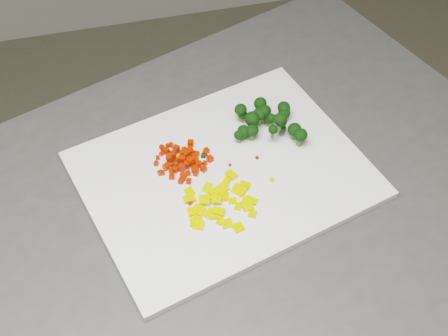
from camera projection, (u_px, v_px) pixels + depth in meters
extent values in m
cube|color=#3F3F3D|center=(221.00, 333.00, 1.29)|extent=(1.16, 0.99, 0.90)
cube|color=white|center=(224.00, 174.00, 0.97)|extent=(0.49, 0.43, 0.01)
cube|color=red|center=(192.00, 162.00, 0.96)|extent=(0.01, 0.01, 0.01)
cube|color=red|center=(180.00, 161.00, 0.97)|extent=(0.01, 0.01, 0.01)
cube|color=red|center=(169.00, 161.00, 0.98)|extent=(0.01, 0.01, 0.01)
cube|color=red|center=(181.00, 161.00, 0.97)|extent=(0.01, 0.01, 0.01)
cube|color=red|center=(210.00, 159.00, 0.98)|extent=(0.01, 0.01, 0.01)
cube|color=red|center=(166.00, 151.00, 0.99)|extent=(0.01, 0.01, 0.01)
cube|color=red|center=(181.00, 181.00, 0.95)|extent=(0.01, 0.01, 0.01)
cube|color=red|center=(189.00, 181.00, 0.95)|extent=(0.01, 0.01, 0.01)
cube|color=red|center=(183.00, 156.00, 0.98)|extent=(0.01, 0.01, 0.01)
cube|color=red|center=(205.00, 163.00, 0.97)|extent=(0.01, 0.01, 0.01)
cube|color=red|center=(173.00, 155.00, 0.97)|extent=(0.01, 0.01, 0.01)
cube|color=red|center=(196.00, 173.00, 0.96)|extent=(0.01, 0.01, 0.01)
cube|color=red|center=(169.00, 165.00, 0.97)|extent=(0.01, 0.01, 0.01)
cube|color=red|center=(176.00, 148.00, 0.98)|extent=(0.01, 0.01, 0.01)
cube|color=red|center=(195.00, 158.00, 0.98)|extent=(0.01, 0.01, 0.01)
cube|color=red|center=(194.00, 169.00, 0.96)|extent=(0.01, 0.01, 0.01)
cube|color=red|center=(185.00, 151.00, 0.98)|extent=(0.01, 0.01, 0.01)
cube|color=red|center=(199.00, 164.00, 0.97)|extent=(0.01, 0.01, 0.01)
cube|color=red|center=(182.00, 153.00, 0.97)|extent=(0.01, 0.01, 0.01)
cube|color=red|center=(162.00, 154.00, 0.99)|extent=(0.01, 0.01, 0.01)
cube|color=red|center=(193.00, 155.00, 0.98)|extent=(0.01, 0.01, 0.01)
cube|color=red|center=(184.00, 150.00, 0.99)|extent=(0.01, 0.01, 0.01)
cube|color=red|center=(183.00, 176.00, 0.96)|extent=(0.01, 0.01, 0.01)
cube|color=red|center=(195.00, 168.00, 0.96)|extent=(0.01, 0.01, 0.01)
cube|color=red|center=(176.00, 164.00, 0.96)|extent=(0.01, 0.01, 0.01)
cube|color=red|center=(186.00, 154.00, 0.97)|extent=(0.01, 0.01, 0.01)
cube|color=red|center=(168.00, 146.00, 1.00)|extent=(0.01, 0.01, 0.01)
cube|color=red|center=(169.00, 159.00, 0.97)|extent=(0.01, 0.01, 0.01)
cube|color=red|center=(196.00, 161.00, 0.97)|extent=(0.01, 0.01, 0.01)
cube|color=red|center=(163.00, 173.00, 0.96)|extent=(0.01, 0.01, 0.01)
cube|color=red|center=(158.00, 158.00, 0.98)|extent=(0.01, 0.01, 0.01)
cube|color=red|center=(160.00, 173.00, 0.96)|extent=(0.01, 0.01, 0.01)
cube|color=red|center=(162.00, 147.00, 0.99)|extent=(0.01, 0.01, 0.01)
cube|color=red|center=(196.00, 154.00, 0.98)|extent=(0.01, 0.01, 0.01)
cube|color=red|center=(177.00, 149.00, 0.98)|extent=(0.01, 0.01, 0.01)
cube|color=red|center=(187.00, 164.00, 0.96)|extent=(0.01, 0.01, 0.01)
cube|color=red|center=(169.00, 157.00, 0.97)|extent=(0.01, 0.01, 0.01)
cube|color=red|center=(182.00, 180.00, 0.95)|extent=(0.01, 0.01, 0.01)
cube|color=red|center=(182.00, 167.00, 0.96)|extent=(0.01, 0.01, 0.01)
cube|color=red|center=(185.00, 155.00, 0.98)|extent=(0.01, 0.01, 0.01)
cube|color=red|center=(171.00, 145.00, 1.00)|extent=(0.01, 0.01, 0.01)
cube|color=red|center=(206.00, 153.00, 0.99)|extent=(0.01, 0.01, 0.01)
cube|color=red|center=(191.00, 143.00, 1.00)|extent=(0.01, 0.01, 0.01)
cube|color=red|center=(172.00, 176.00, 0.95)|extent=(0.01, 0.01, 0.01)
cube|color=red|center=(195.00, 171.00, 0.96)|extent=(0.01, 0.01, 0.01)
cube|color=red|center=(188.00, 173.00, 0.96)|extent=(0.01, 0.01, 0.01)
cube|color=red|center=(191.00, 151.00, 0.98)|extent=(0.01, 0.01, 0.01)
cube|color=red|center=(166.00, 167.00, 0.97)|extent=(0.01, 0.01, 0.01)
cube|color=red|center=(172.00, 171.00, 0.96)|extent=(0.01, 0.01, 0.01)
cube|color=red|center=(190.00, 148.00, 0.99)|extent=(0.01, 0.01, 0.01)
cube|color=red|center=(175.00, 169.00, 0.96)|extent=(0.01, 0.01, 0.01)
cube|color=red|center=(168.00, 168.00, 0.97)|extent=(0.01, 0.01, 0.01)
cube|color=red|center=(183.00, 178.00, 0.95)|extent=(0.01, 0.01, 0.01)
cube|color=red|center=(175.00, 159.00, 0.98)|extent=(0.01, 0.01, 0.01)
cube|color=red|center=(204.00, 169.00, 0.96)|extent=(0.01, 0.01, 0.01)
cube|color=red|center=(156.00, 163.00, 0.97)|extent=(0.01, 0.01, 0.01)
cube|color=red|center=(187.00, 162.00, 0.97)|extent=(0.01, 0.01, 0.01)
cube|color=red|center=(184.00, 150.00, 0.99)|extent=(0.01, 0.01, 0.01)
cube|color=red|center=(172.00, 153.00, 0.99)|extent=(0.01, 0.01, 0.01)
cube|color=red|center=(184.00, 162.00, 0.97)|extent=(0.01, 0.01, 0.01)
cube|color=red|center=(181.00, 159.00, 0.97)|extent=(0.01, 0.01, 0.01)
cube|color=red|center=(176.00, 154.00, 0.99)|extent=(0.01, 0.01, 0.01)
cube|color=red|center=(162.00, 148.00, 0.99)|extent=(0.01, 0.01, 0.01)
cube|color=red|center=(206.00, 151.00, 0.99)|extent=(0.01, 0.01, 0.01)
cube|color=red|center=(190.00, 161.00, 0.96)|extent=(0.01, 0.01, 0.01)
cube|color=red|center=(195.00, 168.00, 0.97)|extent=(0.01, 0.01, 0.01)
cube|color=yellow|center=(218.00, 211.00, 0.91)|extent=(0.02, 0.02, 0.01)
cube|color=yellow|center=(195.00, 222.00, 0.90)|extent=(0.02, 0.02, 0.01)
cube|color=yellow|center=(210.00, 214.00, 0.91)|extent=(0.02, 0.02, 0.01)
cube|color=yellow|center=(198.00, 225.00, 0.90)|extent=(0.02, 0.02, 0.01)
cube|color=yellow|center=(197.00, 221.00, 0.90)|extent=(0.02, 0.02, 0.01)
cube|color=yellow|center=(241.00, 191.00, 0.94)|extent=(0.02, 0.02, 0.01)
cube|color=yellow|center=(217.00, 199.00, 0.92)|extent=(0.02, 0.02, 0.01)
cube|color=yellow|center=(204.00, 200.00, 0.92)|extent=(0.02, 0.02, 0.01)
cube|color=yellow|center=(222.00, 222.00, 0.90)|extent=(0.02, 0.02, 0.01)
cube|color=yellow|center=(189.00, 192.00, 0.94)|extent=(0.02, 0.02, 0.01)
cube|color=yellow|center=(212.00, 195.00, 0.93)|extent=(0.02, 0.02, 0.01)
cube|color=yellow|center=(227.00, 224.00, 0.90)|extent=(0.02, 0.02, 0.01)
cube|color=yellow|center=(245.00, 185.00, 0.95)|extent=(0.02, 0.02, 0.01)
cube|color=yellow|center=(245.00, 199.00, 0.93)|extent=(0.01, 0.02, 0.01)
cube|color=yellow|center=(189.00, 199.00, 0.93)|extent=(0.02, 0.02, 0.01)
cube|color=yellow|center=(232.00, 201.00, 0.93)|extent=(0.01, 0.01, 0.00)
cube|color=yellow|center=(214.00, 199.00, 0.92)|extent=(0.01, 0.01, 0.01)
cube|color=yellow|center=(207.00, 187.00, 0.94)|extent=(0.02, 0.02, 0.01)
cube|color=yellow|center=(252.00, 201.00, 0.93)|extent=(0.02, 0.02, 0.01)
cube|color=yellow|center=(247.00, 206.00, 0.92)|extent=(0.02, 0.02, 0.01)
cube|color=yellow|center=(193.00, 212.00, 0.91)|extent=(0.02, 0.02, 0.01)
cube|color=yellow|center=(223.00, 196.00, 0.93)|extent=(0.02, 0.02, 0.01)
cube|color=yellow|center=(231.00, 175.00, 0.96)|extent=(0.02, 0.02, 0.01)
cube|color=yellow|center=(216.00, 198.00, 0.93)|extent=(0.02, 0.02, 0.01)
cube|color=yellow|center=(223.00, 188.00, 0.94)|extent=(0.02, 0.02, 0.00)
cube|color=yellow|center=(238.00, 206.00, 0.92)|extent=(0.02, 0.02, 0.01)
cube|color=yellow|center=(226.00, 182.00, 0.95)|extent=(0.02, 0.02, 0.01)
cube|color=yellow|center=(216.00, 216.00, 0.91)|extent=(0.02, 0.02, 0.01)
cube|color=yellow|center=(199.00, 210.00, 0.92)|extent=(0.02, 0.02, 0.01)
cube|color=yellow|center=(220.00, 190.00, 0.94)|extent=(0.02, 0.02, 0.01)
cube|color=yellow|center=(253.00, 214.00, 0.91)|extent=(0.02, 0.02, 0.01)
cube|color=yellow|center=(237.00, 189.00, 0.94)|extent=(0.02, 0.02, 0.01)
cube|color=yellow|center=(214.00, 193.00, 0.93)|extent=(0.02, 0.02, 0.01)
cube|color=yellow|center=(238.00, 227.00, 0.90)|extent=(0.02, 0.02, 0.01)
cube|color=yellow|center=(208.00, 201.00, 0.93)|extent=(0.02, 0.02, 0.01)
cube|color=yellow|center=(272.00, 180.00, 0.95)|extent=(0.01, 0.01, 0.00)
cube|color=black|center=(203.00, 156.00, 0.98)|extent=(0.01, 0.01, 0.00)
cube|color=yellow|center=(177.00, 157.00, 0.98)|extent=(0.01, 0.01, 0.00)
cube|color=red|center=(172.00, 172.00, 0.96)|extent=(0.00, 0.00, 0.00)
cube|color=red|center=(190.00, 203.00, 0.92)|extent=(0.01, 0.01, 0.00)
cube|color=black|center=(195.00, 221.00, 0.90)|extent=(0.01, 0.01, 0.00)
cube|color=red|center=(193.00, 156.00, 0.98)|extent=(0.01, 0.01, 0.01)
cube|color=red|center=(257.00, 158.00, 0.98)|extent=(0.01, 0.01, 0.00)
cube|color=red|center=(230.00, 165.00, 0.97)|extent=(0.01, 0.01, 0.00)
cube|color=black|center=(173.00, 164.00, 0.97)|extent=(0.01, 0.01, 0.01)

